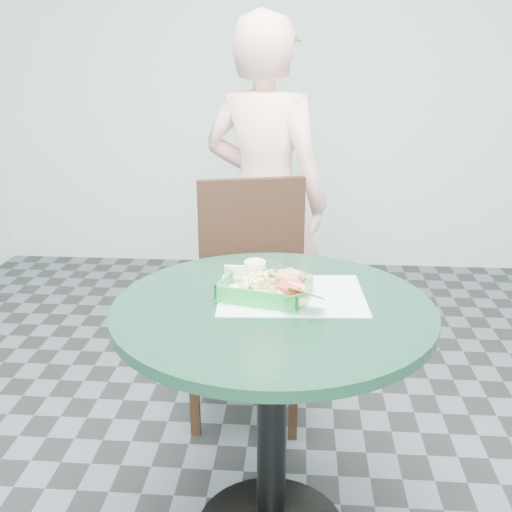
# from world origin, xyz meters

# --- Properties ---
(wall_back) EXTENTS (4.00, 0.04, 2.80)m
(wall_back) POSITION_xyz_m (0.00, 2.50, 1.40)
(wall_back) COLOR silver
(wall_back) RESTS_ON ground
(cafe_table) EXTENTS (0.87, 0.87, 0.75)m
(cafe_table) POSITION_xyz_m (0.00, 0.00, 0.58)
(cafe_table) COLOR black
(cafe_table) RESTS_ON floor
(dining_chair) EXTENTS (0.44, 0.44, 0.93)m
(dining_chair) POSITION_xyz_m (-0.13, 0.76, 0.53)
(dining_chair) COLOR #392317
(dining_chair) RESTS_ON floor
(diner_person) EXTENTS (0.70, 0.59, 1.64)m
(diner_person) POSITION_xyz_m (-0.09, 1.09, 0.82)
(diner_person) COLOR #EDB09F
(diner_person) RESTS_ON floor
(placemat) EXTENTS (0.42, 0.32, 0.00)m
(placemat) POSITION_xyz_m (0.05, 0.07, 0.75)
(placemat) COLOR #ACCDC6
(placemat) RESTS_ON cafe_table
(food_basket) EXTENTS (0.23, 0.17, 0.05)m
(food_basket) POSITION_xyz_m (-0.03, 0.05, 0.77)
(food_basket) COLOR #1D8C34
(food_basket) RESTS_ON placemat
(crab_sandwich) EXTENTS (0.12, 0.12, 0.07)m
(crab_sandwich) POSITION_xyz_m (0.04, 0.07, 0.80)
(crab_sandwich) COLOR tan
(crab_sandwich) RESTS_ON food_basket
(fries_pile) EXTENTS (0.15, 0.16, 0.05)m
(fries_pile) POSITION_xyz_m (-0.06, 0.08, 0.79)
(fries_pile) COLOR #DFCD85
(fries_pile) RESTS_ON food_basket
(sauce_ramekin) EXTENTS (0.06, 0.06, 0.04)m
(sauce_ramekin) POSITION_xyz_m (-0.08, 0.14, 0.80)
(sauce_ramekin) COLOR silver
(sauce_ramekin) RESTS_ON food_basket
(garnish_cup) EXTENTS (0.12, 0.12, 0.05)m
(garnish_cup) POSITION_xyz_m (0.07, 0.00, 0.79)
(garnish_cup) COLOR silver
(garnish_cup) RESTS_ON food_basket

